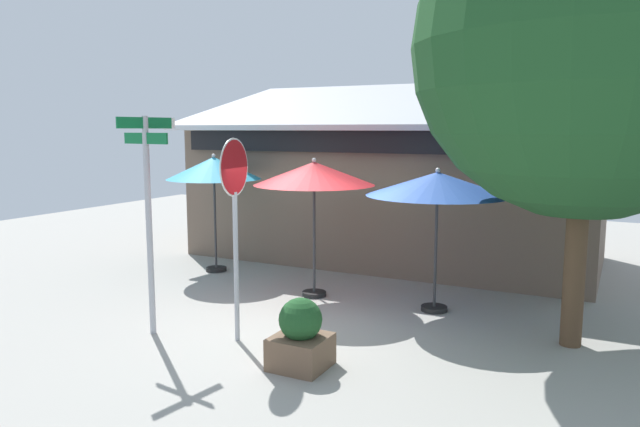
{
  "coord_description": "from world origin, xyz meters",
  "views": [
    {
      "loc": [
        4.52,
        -7.81,
        3.03
      ],
      "look_at": [
        -0.11,
        1.2,
        1.6
      ],
      "focal_mm": 33.49,
      "sensor_mm": 36.0,
      "label": 1
    }
  ],
  "objects_px": {
    "stop_sign": "(235,200)",
    "patio_umbrella_teal_left": "(214,169)",
    "street_sign_post": "(148,202)",
    "patio_umbrella_royal_blue_right": "(437,185)",
    "sidewalk_planter": "(301,337)",
    "shade_tree": "(605,50)",
    "patio_umbrella_crimson_center": "(314,175)"
  },
  "relations": [
    {
      "from": "stop_sign",
      "to": "patio_umbrella_teal_left",
      "type": "height_order",
      "value": "stop_sign"
    },
    {
      "from": "stop_sign",
      "to": "patio_umbrella_teal_left",
      "type": "bearing_deg",
      "value": 130.9
    },
    {
      "from": "patio_umbrella_teal_left",
      "to": "patio_umbrella_royal_blue_right",
      "type": "bearing_deg",
      "value": -7.22
    },
    {
      "from": "patio_umbrella_teal_left",
      "to": "patio_umbrella_crimson_center",
      "type": "xyz_separation_m",
      "value": [
        2.78,
        -0.75,
        0.03
      ]
    },
    {
      "from": "patio_umbrella_teal_left",
      "to": "patio_umbrella_crimson_center",
      "type": "height_order",
      "value": "patio_umbrella_crimson_center"
    },
    {
      "from": "patio_umbrella_royal_blue_right",
      "to": "sidewalk_planter",
      "type": "height_order",
      "value": "patio_umbrella_royal_blue_right"
    },
    {
      "from": "street_sign_post",
      "to": "sidewalk_planter",
      "type": "height_order",
      "value": "street_sign_post"
    },
    {
      "from": "shade_tree",
      "to": "patio_umbrella_crimson_center",
      "type": "bearing_deg",
      "value": 171.75
    },
    {
      "from": "patio_umbrella_teal_left",
      "to": "sidewalk_planter",
      "type": "relative_size",
      "value": 2.76
    },
    {
      "from": "stop_sign",
      "to": "sidewalk_planter",
      "type": "height_order",
      "value": "stop_sign"
    },
    {
      "from": "patio_umbrella_royal_blue_right",
      "to": "shade_tree",
      "type": "height_order",
      "value": "shade_tree"
    },
    {
      "from": "patio_umbrella_teal_left",
      "to": "shade_tree",
      "type": "relative_size",
      "value": 0.39
    },
    {
      "from": "patio_umbrella_royal_blue_right",
      "to": "sidewalk_planter",
      "type": "xyz_separation_m",
      "value": [
        -0.83,
        -3.14,
        -1.72
      ]
    },
    {
      "from": "shade_tree",
      "to": "sidewalk_planter",
      "type": "height_order",
      "value": "shade_tree"
    },
    {
      "from": "street_sign_post",
      "to": "patio_umbrella_teal_left",
      "type": "height_order",
      "value": "street_sign_post"
    },
    {
      "from": "patio_umbrella_teal_left",
      "to": "patio_umbrella_royal_blue_right",
      "type": "distance_m",
      "value": 5.05
    },
    {
      "from": "patio_umbrella_royal_blue_right",
      "to": "patio_umbrella_crimson_center",
      "type": "bearing_deg",
      "value": -177.01
    },
    {
      "from": "patio_umbrella_teal_left",
      "to": "sidewalk_planter",
      "type": "bearing_deg",
      "value": -42.09
    },
    {
      "from": "stop_sign",
      "to": "patio_umbrella_crimson_center",
      "type": "distance_m",
      "value": 2.58
    },
    {
      "from": "patio_umbrella_royal_blue_right",
      "to": "sidewalk_planter",
      "type": "bearing_deg",
      "value": -104.88
    },
    {
      "from": "street_sign_post",
      "to": "patio_umbrella_royal_blue_right",
      "type": "xyz_separation_m",
      "value": [
        3.43,
        3.0,
        0.15
      ]
    },
    {
      "from": "patio_umbrella_royal_blue_right",
      "to": "shade_tree",
      "type": "distance_m",
      "value": 3.17
    },
    {
      "from": "patio_umbrella_royal_blue_right",
      "to": "shade_tree",
      "type": "xyz_separation_m",
      "value": [
        2.39,
        -0.79,
        1.92
      ]
    },
    {
      "from": "patio_umbrella_teal_left",
      "to": "street_sign_post",
      "type": "bearing_deg",
      "value": -66.62
    },
    {
      "from": "street_sign_post",
      "to": "stop_sign",
      "type": "relative_size",
      "value": 1.11
    },
    {
      "from": "sidewalk_planter",
      "to": "shade_tree",
      "type": "bearing_deg",
      "value": 36.07
    },
    {
      "from": "shade_tree",
      "to": "sidewalk_planter",
      "type": "xyz_separation_m",
      "value": [
        -3.23,
        -2.35,
        -3.65
      ]
    },
    {
      "from": "street_sign_post",
      "to": "stop_sign",
      "type": "height_order",
      "value": "street_sign_post"
    },
    {
      "from": "street_sign_post",
      "to": "sidewalk_planter",
      "type": "distance_m",
      "value": 3.04
    },
    {
      "from": "patio_umbrella_teal_left",
      "to": "shade_tree",
      "type": "height_order",
      "value": "shade_tree"
    },
    {
      "from": "patio_umbrella_crimson_center",
      "to": "patio_umbrella_royal_blue_right",
      "type": "relative_size",
      "value": 1.05
    },
    {
      "from": "patio_umbrella_teal_left",
      "to": "patio_umbrella_crimson_center",
      "type": "bearing_deg",
      "value": -15.09
    }
  ]
}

